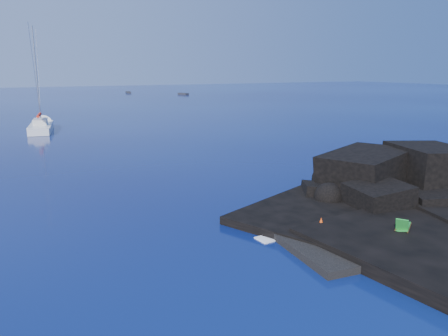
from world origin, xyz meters
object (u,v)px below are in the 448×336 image
object	(u,v)px
deck_chair	(404,223)
marker_cone	(321,223)
distant_boat_a	(128,93)
sailboat	(42,131)
sunbather	(382,234)
distant_boat_b	(183,95)

from	to	relation	value
deck_chair	marker_cone	bearing A→B (deg)	107.47
deck_chair	distant_boat_a	distance (m)	136.80
marker_cone	sailboat	bearing A→B (deg)	100.49
sunbather	distant_boat_a	size ratio (longest dim) A/B	0.38
sunbather	sailboat	bearing A→B (deg)	72.81
sailboat	distant_boat_b	world-z (taller)	sailboat
deck_chair	distant_boat_a	xyz separation A→B (m)	(24.07, 134.66, -0.88)
sunbather	marker_cone	bearing A→B (deg)	95.47
deck_chair	distant_boat_a	world-z (taller)	deck_chair
deck_chair	distant_boat_b	bearing A→B (deg)	38.76
deck_chair	distant_boat_b	distance (m)	122.53
distant_boat_a	distant_boat_b	xyz separation A→B (m)	(12.81, -17.81, 0.00)
distant_boat_a	distant_boat_b	bearing A→B (deg)	-47.51
sailboat	distant_boat_b	distance (m)	83.19
sailboat	distant_boat_b	bearing A→B (deg)	63.67
distant_boat_a	deck_chair	bearing A→B (deg)	-93.35
marker_cone	distant_boat_b	size ratio (longest dim) A/B	0.13
sailboat	marker_cone	bearing A→B (deg)	-70.09
deck_chair	marker_cone	distance (m)	3.94
sunbather	marker_cone	world-z (taller)	marker_cone
distant_boat_b	sunbather	bearing A→B (deg)	-122.51
marker_cone	distant_boat_b	xyz separation A→B (m)	(39.93, 114.38, -0.61)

